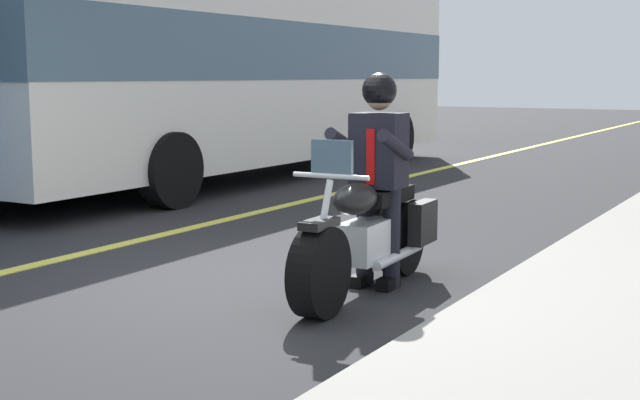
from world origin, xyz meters
TOP-DOWN VIEW (x-y plane):
  - ground_plane at (0.00, 0.00)m, footprint 80.00×80.00m
  - lane_center_stripe at (0.00, -2.00)m, footprint 60.00×0.16m
  - motorcycle_main at (-0.37, 1.06)m, footprint 2.22×0.67m
  - rider_main at (-0.56, 1.04)m, footprint 0.64×0.57m
  - bus_far at (-6.21, -4.37)m, footprint 11.05×2.70m

SIDE VIEW (x-z plane):
  - ground_plane at x=0.00m, z-range 0.00..0.00m
  - lane_center_stripe at x=0.00m, z-range 0.00..0.01m
  - motorcycle_main at x=-0.37m, z-range -0.18..1.08m
  - rider_main at x=-0.56m, z-range 0.17..1.91m
  - bus_far at x=-6.21m, z-range 0.22..3.52m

